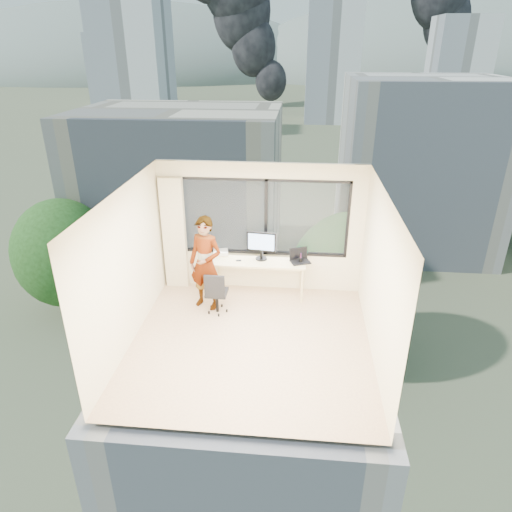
# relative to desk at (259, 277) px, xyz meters

# --- Properties ---
(floor) EXTENTS (4.00, 4.00, 0.01)m
(floor) POSITION_rel_desk_xyz_m (0.00, -1.66, -0.38)
(floor) COLOR #D7B78C
(floor) RESTS_ON ground
(ceiling) EXTENTS (4.00, 4.00, 0.01)m
(ceiling) POSITION_rel_desk_xyz_m (0.00, -1.66, 2.23)
(ceiling) COLOR white
(ceiling) RESTS_ON ground
(wall_front) EXTENTS (4.00, 0.01, 2.60)m
(wall_front) POSITION_rel_desk_xyz_m (0.00, -3.66, 0.93)
(wall_front) COLOR beige
(wall_front) RESTS_ON ground
(wall_left) EXTENTS (0.01, 4.00, 2.60)m
(wall_left) POSITION_rel_desk_xyz_m (-2.00, -1.66, 0.93)
(wall_left) COLOR beige
(wall_left) RESTS_ON ground
(wall_right) EXTENTS (0.01, 4.00, 2.60)m
(wall_right) POSITION_rel_desk_xyz_m (2.00, -1.66, 0.93)
(wall_right) COLOR beige
(wall_right) RESTS_ON ground
(window_wall) EXTENTS (3.30, 0.16, 1.55)m
(window_wall) POSITION_rel_desk_xyz_m (0.05, 0.34, 1.15)
(window_wall) COLOR black
(window_wall) RESTS_ON ground
(curtain) EXTENTS (0.45, 0.14, 2.30)m
(curtain) POSITION_rel_desk_xyz_m (-1.72, 0.22, 0.77)
(curtain) COLOR beige
(curtain) RESTS_ON floor
(desk) EXTENTS (1.80, 0.60, 0.75)m
(desk) POSITION_rel_desk_xyz_m (0.00, 0.00, 0.00)
(desk) COLOR beige
(desk) RESTS_ON floor
(chair) EXTENTS (0.45, 0.45, 0.87)m
(chair) POSITION_rel_desk_xyz_m (-0.72, -0.74, 0.06)
(chair) COLOR black
(chair) RESTS_ON floor
(person) EXTENTS (0.77, 0.63, 1.81)m
(person) POSITION_rel_desk_xyz_m (-0.95, -0.55, 0.53)
(person) COLOR #2D2D33
(person) RESTS_ON floor
(monitor) EXTENTS (0.59, 0.19, 0.58)m
(monitor) POSITION_rel_desk_xyz_m (0.03, 0.06, 0.66)
(monitor) COLOR black
(monitor) RESTS_ON desk
(game_console) EXTENTS (0.33, 0.30, 0.07)m
(game_console) POSITION_rel_desk_xyz_m (-0.80, 0.23, 0.41)
(game_console) COLOR white
(game_console) RESTS_ON desk
(laptop) EXTENTS (0.48, 0.49, 0.24)m
(laptop) POSITION_rel_desk_xyz_m (0.80, -0.01, 0.49)
(laptop) COLOR black
(laptop) RESTS_ON desk
(cellphone) EXTENTS (0.11, 0.06, 0.01)m
(cellphone) POSITION_rel_desk_xyz_m (-0.40, -0.06, 0.38)
(cellphone) COLOR black
(cellphone) RESTS_ON desk
(pen_cup) EXTENTS (0.08, 0.08, 0.10)m
(pen_cup) POSITION_rel_desk_xyz_m (0.80, -0.02, 0.42)
(pen_cup) COLOR black
(pen_cup) RESTS_ON desk
(handbag) EXTENTS (0.30, 0.18, 0.22)m
(handbag) POSITION_rel_desk_xyz_m (0.80, 0.23, 0.48)
(handbag) COLOR #0D4E43
(handbag) RESTS_ON desk
(exterior_ground) EXTENTS (400.00, 400.00, 0.04)m
(exterior_ground) POSITION_rel_desk_xyz_m (0.00, 118.34, -14.38)
(exterior_ground) COLOR #515B3D
(exterior_ground) RESTS_ON ground
(near_bldg_a) EXTENTS (16.00, 12.00, 14.00)m
(near_bldg_a) POSITION_rel_desk_xyz_m (-9.00, 28.34, -7.38)
(near_bldg_a) COLOR beige
(near_bldg_a) RESTS_ON exterior_ground
(near_bldg_b) EXTENTS (14.00, 13.00, 16.00)m
(near_bldg_b) POSITION_rel_desk_xyz_m (12.00, 36.34, -6.38)
(near_bldg_b) COLOR silver
(near_bldg_b) RESTS_ON exterior_ground
(far_tower_a) EXTENTS (14.00, 14.00, 28.00)m
(far_tower_a) POSITION_rel_desk_xyz_m (-35.00, 93.34, -0.38)
(far_tower_a) COLOR silver
(far_tower_a) RESTS_ON exterior_ground
(far_tower_b) EXTENTS (13.00, 13.00, 30.00)m
(far_tower_b) POSITION_rel_desk_xyz_m (8.00, 118.34, 0.62)
(far_tower_b) COLOR silver
(far_tower_b) RESTS_ON exterior_ground
(far_tower_c) EXTENTS (15.00, 15.00, 26.00)m
(far_tower_c) POSITION_rel_desk_xyz_m (45.00, 138.34, -1.38)
(far_tower_c) COLOR silver
(far_tower_c) RESTS_ON exterior_ground
(far_tower_d) EXTENTS (16.00, 14.00, 22.00)m
(far_tower_d) POSITION_rel_desk_xyz_m (-60.00, 148.34, -3.38)
(far_tower_d) COLOR silver
(far_tower_d) RESTS_ON exterior_ground
(hill_a) EXTENTS (288.00, 216.00, 90.00)m
(hill_a) POSITION_rel_desk_xyz_m (-120.00, 318.34, -14.38)
(hill_a) COLOR slate
(hill_a) RESTS_ON exterior_ground
(hill_b) EXTENTS (300.00, 220.00, 96.00)m
(hill_b) POSITION_rel_desk_xyz_m (100.00, 318.34, -14.38)
(hill_b) COLOR slate
(hill_b) RESTS_ON exterior_ground
(tree_a) EXTENTS (7.00, 7.00, 8.00)m
(tree_a) POSITION_rel_desk_xyz_m (-16.00, 20.34, -10.38)
(tree_a) COLOR #204517
(tree_a) RESTS_ON exterior_ground
(tree_b) EXTENTS (7.60, 7.60, 9.00)m
(tree_b) POSITION_rel_desk_xyz_m (4.00, 16.34, -9.88)
(tree_b) COLOR #204517
(tree_b) RESTS_ON exterior_ground
(tree_c) EXTENTS (8.40, 8.40, 10.00)m
(tree_c) POSITION_rel_desk_xyz_m (22.00, 38.34, -9.38)
(tree_c) COLOR #204517
(tree_c) RESTS_ON exterior_ground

